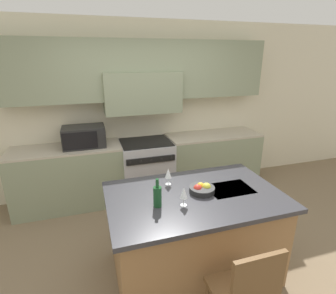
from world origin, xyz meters
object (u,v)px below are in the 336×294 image
(wine_glass_far, at_px, (168,174))
(fruit_bowl, at_px, (202,189))
(microwave, at_px, (84,137))
(range_stove, at_px, (146,169))
(island_chair, at_px, (246,293))
(wine_bottle, at_px, (157,196))
(wine_glass_near, at_px, (184,193))

(wine_glass_far, bearing_deg, fruit_bowl, -42.78)
(microwave, height_order, fruit_bowl, microwave)
(range_stove, height_order, wine_glass_far, wine_glass_far)
(island_chair, distance_m, wine_glass_far, 1.24)
(island_chair, xyz_separation_m, wine_bottle, (-0.46, 0.75, 0.47))
(wine_glass_near, bearing_deg, microwave, 113.40)
(microwave, relative_size, wine_glass_near, 3.27)
(wine_glass_near, height_order, wine_glass_far, same)
(island_chair, height_order, wine_bottle, wine_bottle)
(wine_glass_near, xyz_separation_m, fruit_bowl, (0.26, 0.18, -0.09))
(range_stove, height_order, wine_glass_near, wine_glass_near)
(microwave, distance_m, island_chair, 2.85)
(range_stove, distance_m, wine_glass_far, 1.57)
(wine_glass_near, distance_m, fruit_bowl, 0.33)
(range_stove, xyz_separation_m, wine_bottle, (-0.30, -1.82, 0.55))
(range_stove, height_order, island_chair, island_chair)
(microwave, bearing_deg, wine_bottle, -72.00)
(range_stove, height_order, wine_bottle, wine_bottle)
(island_chair, distance_m, fruit_bowl, 0.96)
(microwave, height_order, wine_bottle, microwave)
(island_chair, bearing_deg, microwave, 112.22)
(microwave, bearing_deg, range_stove, -1.19)
(range_stove, height_order, microwave, microwave)
(range_stove, relative_size, fruit_bowl, 3.66)
(wine_bottle, bearing_deg, island_chair, -58.46)
(wine_bottle, bearing_deg, microwave, 108.00)
(microwave, height_order, island_chair, microwave)
(wine_glass_far, bearing_deg, island_chair, -77.60)
(wine_bottle, relative_size, wine_glass_far, 1.48)
(microwave, distance_m, wine_bottle, 1.94)
(range_stove, relative_size, wine_glass_far, 5.06)
(wine_glass_near, bearing_deg, fruit_bowl, 34.86)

